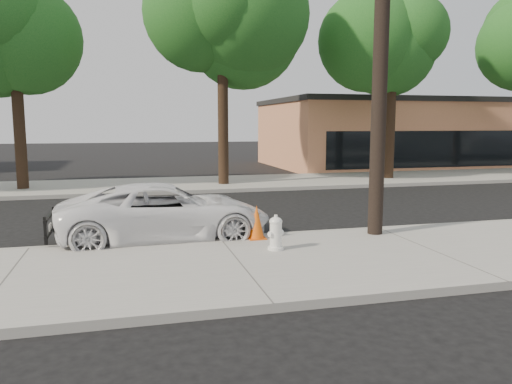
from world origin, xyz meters
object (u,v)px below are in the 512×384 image
(utility_pole, at_px, (381,33))
(fire_hydrant, at_px, (276,234))
(police_cruiser, at_px, (166,212))
(traffic_cone, at_px, (257,223))

(utility_pole, distance_m, fire_hydrant, 5.07)
(police_cruiser, height_order, fire_hydrant, police_cruiser)
(police_cruiser, height_order, traffic_cone, police_cruiser)
(police_cruiser, distance_m, traffic_cone, 2.16)
(traffic_cone, bearing_deg, utility_pole, -4.07)
(fire_hydrant, relative_size, traffic_cone, 0.90)
(utility_pole, bearing_deg, traffic_cone, 175.93)
(police_cruiser, bearing_deg, fire_hydrant, -136.04)
(fire_hydrant, bearing_deg, police_cruiser, 111.88)
(police_cruiser, distance_m, fire_hydrant, 2.89)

